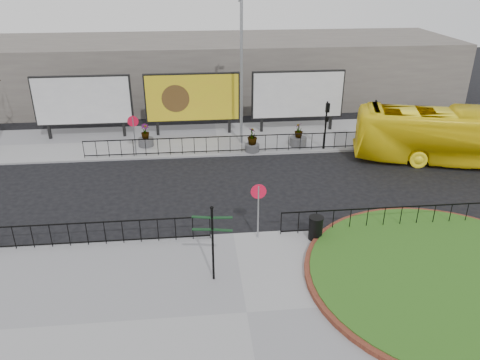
{
  "coord_description": "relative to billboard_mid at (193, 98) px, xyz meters",
  "views": [
    {
      "loc": [
        -1.47,
        -17.1,
        10.7
      ],
      "look_at": [
        0.47,
        1.77,
        1.8
      ],
      "focal_mm": 35.0,
      "sensor_mm": 36.0,
      "label": 1
    }
  ],
  "objects": [
    {
      "name": "billboard_left",
      "position": [
        -7.0,
        0.0,
        0.0
      ],
      "size": [
        6.2,
        0.31,
        4.1
      ],
      "color": "black",
      "rests_on": "pavement_far"
    },
    {
      "name": "grass_lawn",
      "position": [
        9.0,
        -16.97,
        -2.37
      ],
      "size": [
        10.0,
        10.0,
        0.22
      ],
      "primitive_type": "cylinder",
      "color": "#235115",
      "rests_on": "pavement_near"
    },
    {
      "name": "ground",
      "position": [
        1.5,
        -12.97,
        -2.6
      ],
      "size": [
        90.0,
        90.0,
        0.0
      ],
      "primitive_type": "plane",
      "color": "black",
      "rests_on": "ground"
    },
    {
      "name": "railing_near_left",
      "position": [
        -4.5,
        -13.27,
        -1.93
      ],
      "size": [
        10.0,
        0.1,
        1.1
      ],
      "primitive_type": null,
      "color": "black",
      "rests_on": "pavement_near"
    },
    {
      "name": "planter_c",
      "position": [
        6.51,
        -2.89,
        -1.98
      ],
      "size": [
        1.05,
        1.05,
        1.49
      ],
      "color": "#4C4C4F",
      "rests_on": "pavement_far"
    },
    {
      "name": "bus",
      "position": [
        15.07,
        -6.19,
        -1.0
      ],
      "size": [
        11.81,
        5.67,
        3.21
      ],
      "primitive_type": "imported",
      "rotation": [
        0.0,
        0.0,
        1.3
      ],
      "color": "yellow",
      "rests_on": "ground"
    },
    {
      "name": "speed_sign_far",
      "position": [
        -3.5,
        -3.57,
        -0.68
      ],
      "size": [
        0.64,
        0.07,
        2.47
      ],
      "color": "gray",
      "rests_on": "pavement_far"
    },
    {
      "name": "building_backdrop",
      "position": [
        1.5,
        9.03,
        -0.1
      ],
      "size": [
        40.0,
        10.0,
        5.0
      ],
      "primitive_type": "cube",
      "color": "#6A645D",
      "rests_on": "ground"
    },
    {
      "name": "brick_edge",
      "position": [
        9.0,
        -16.97,
        -2.39
      ],
      "size": [
        10.4,
        10.4,
        0.18
      ],
      "primitive_type": "cylinder",
      "color": "brown",
      "rests_on": "pavement_near"
    },
    {
      "name": "pavement_far",
      "position": [
        1.5,
        -0.97,
        -2.54
      ],
      "size": [
        44.0,
        6.0,
        0.12
      ],
      "primitive_type": "cube",
      "color": "gray",
      "rests_on": "ground"
    },
    {
      "name": "speed_sign_near",
      "position": [
        2.5,
        -13.37,
        -0.68
      ],
      "size": [
        0.64,
        0.07,
        2.47
      ],
      "color": "gray",
      "rests_on": "pavement_near"
    },
    {
      "name": "signal_pole_a",
      "position": [
        8.0,
        -3.63,
        -0.5
      ],
      "size": [
        0.22,
        0.26,
        3.0
      ],
      "color": "black",
      "rests_on": "pavement_far"
    },
    {
      "name": "lamp_post",
      "position": [
        3.01,
        -1.97,
        2.23
      ],
      "size": [
        0.74,
        0.18,
        9.23
      ],
      "color": "gray",
      "rests_on": "pavement_far"
    },
    {
      "name": "billboard_mid",
      "position": [
        0.0,
        0.0,
        0.0
      ],
      "size": [
        6.2,
        0.31,
        4.1
      ],
      "color": "black",
      "rests_on": "pavement_far"
    },
    {
      "name": "fingerpost_sign",
      "position": [
        0.5,
        -16.04,
        -0.65
      ],
      "size": [
        1.42,
        0.43,
        3.03
      ],
      "rotation": [
        0.0,
        0.0,
        -0.22
      ],
      "color": "black",
      "rests_on": "pavement_near"
    },
    {
      "name": "litter_bin",
      "position": [
        4.88,
        -13.73,
        -1.96
      ],
      "size": [
        0.62,
        0.62,
        1.03
      ],
      "color": "black",
      "rests_on": "pavement_near"
    },
    {
      "name": "railing_far",
      "position": [
        2.5,
        -3.67,
        -1.93
      ],
      "size": [
        18.0,
        0.1,
        1.1
      ],
      "primitive_type": null,
      "color": "black",
      "rests_on": "pavement_far"
    },
    {
      "name": "planter_b",
      "position": [
        3.5,
        -3.57,
        -1.85
      ],
      "size": [
        0.88,
        0.88,
        1.53
      ],
      "color": "#4C4C4F",
      "rests_on": "pavement_far"
    },
    {
      "name": "signal_pole_b",
      "position": [
        11.0,
        -3.63,
        -0.5
      ],
      "size": [
        0.22,
        0.26,
        3.0
      ],
      "color": "black",
      "rests_on": "pavement_far"
    },
    {
      "name": "billboard_right",
      "position": [
        7.0,
        0.0,
        0.0
      ],
      "size": [
        6.2,
        0.31,
        4.1
      ],
      "color": "black",
      "rests_on": "pavement_far"
    },
    {
      "name": "railing_near_right",
      "position": [
        8.0,
        -13.27,
        -1.93
      ],
      "size": [
        9.0,
        0.1,
        1.1
      ],
      "primitive_type": null,
      "color": "black",
      "rests_on": "pavement_near"
    },
    {
      "name": "planter_a",
      "position": [
        -3.03,
        -1.97,
        -1.97
      ],
      "size": [
        0.95,
        0.95,
        1.43
      ],
      "color": "#4C4C4F",
      "rests_on": "pavement_far"
    },
    {
      "name": "pavement_near",
      "position": [
        1.5,
        -17.97,
        -2.54
      ],
      "size": [
        30.0,
        10.0,
        0.12
      ],
      "primitive_type": "cube",
      "color": "gray",
      "rests_on": "ground"
    }
  ]
}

